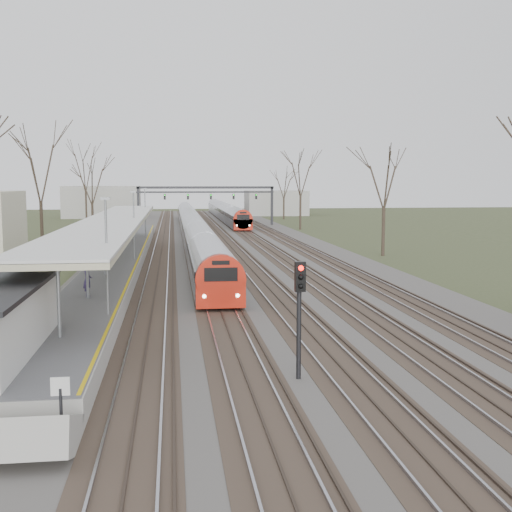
{
  "coord_description": "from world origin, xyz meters",
  "views": [
    {
      "loc": [
        -4.89,
        -13.78,
        6.68
      ],
      "look_at": [
        0.38,
        26.56,
        2.0
      ],
      "focal_mm": 45.0,
      "sensor_mm": 36.0,
      "label": 1
    }
  ],
  "objects_px": {
    "train_near": "(193,226)",
    "passenger": "(87,280)",
    "train_far": "(225,211)",
    "signal_post": "(299,302)"
  },
  "relations": [
    {
      "from": "train_near",
      "to": "passenger",
      "type": "xyz_separation_m",
      "value": [
        -6.64,
        -44.56,
        0.38
      ]
    },
    {
      "from": "train_far",
      "to": "passenger",
      "type": "xyz_separation_m",
      "value": [
        -13.64,
        -82.67,
        0.38
      ]
    },
    {
      "from": "train_far",
      "to": "passenger",
      "type": "relative_size",
      "value": 35.14
    },
    {
      "from": "train_far",
      "to": "train_near",
      "type": "bearing_deg",
      "value": -100.41
    },
    {
      "from": "train_near",
      "to": "signal_post",
      "type": "height_order",
      "value": "signal_post"
    },
    {
      "from": "passenger",
      "to": "train_far",
      "type": "bearing_deg",
      "value": -21.93
    },
    {
      "from": "train_near",
      "to": "train_far",
      "type": "distance_m",
      "value": 38.75
    },
    {
      "from": "train_near",
      "to": "train_far",
      "type": "xyz_separation_m",
      "value": [
        7.0,
        38.11,
        0.0
      ]
    },
    {
      "from": "train_near",
      "to": "train_far",
      "type": "bearing_deg",
      "value": 79.59
    },
    {
      "from": "train_far",
      "to": "passenger",
      "type": "bearing_deg",
      "value": -99.37
    }
  ]
}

